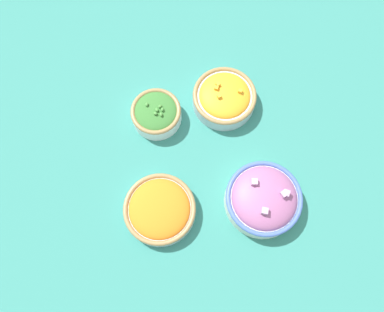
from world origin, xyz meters
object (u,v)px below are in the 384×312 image
object	(u,v)px
bowl_red_onion	(263,199)
bowl_broccoli	(156,113)
bowl_carrots	(160,209)
bowl_squash	(224,97)

from	to	relation	value
bowl_red_onion	bowl_broccoli	size ratio (longest dim) A/B	1.41
bowl_carrots	bowl_squash	xyz separation A→B (m)	(0.23, -0.26, 0.01)
bowl_red_onion	bowl_carrots	distance (m)	0.26
bowl_broccoli	bowl_squash	world-z (taller)	bowl_squash
bowl_squash	bowl_broccoli	bearing A→B (deg)	85.20
bowl_carrots	bowl_squash	size ratio (longest dim) A/B	1.05
bowl_red_onion	bowl_carrots	size ratio (longest dim) A/B	1.05
bowl_broccoli	bowl_carrots	world-z (taller)	bowl_broccoli
bowl_red_onion	bowl_carrots	bearing A→B (deg)	76.27
bowl_red_onion	bowl_squash	xyz separation A→B (m)	(0.29, -0.01, -0.00)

